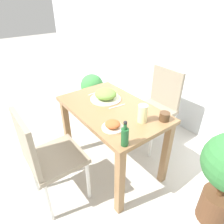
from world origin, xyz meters
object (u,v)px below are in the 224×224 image
(potted_plant_left, at_px, (93,96))
(food_plate, at_px, (106,95))
(side_plate, at_px, (113,125))
(chair_near, at_px, (46,155))
(sauce_bottle, at_px, (125,136))
(juice_glass, at_px, (143,114))
(chair_far, at_px, (158,104))
(drink_cup, at_px, (165,117))

(potted_plant_left, bearing_deg, food_plate, -21.57)
(food_plate, relative_size, side_plate, 1.76)
(chair_near, relative_size, sauce_bottle, 4.61)
(potted_plant_left, bearing_deg, juice_glass, -12.82)
(food_plate, bearing_deg, chair_far, 78.05)
(juice_glass, bearing_deg, side_plate, -105.74)
(potted_plant_left, bearing_deg, sauce_bottle, -23.03)
(drink_cup, xyz_separation_m, juice_glass, (-0.10, -0.16, 0.04))
(chair_near, bearing_deg, sauce_bottle, -136.99)
(chair_near, xyz_separation_m, sauce_bottle, (0.45, 0.42, 0.28))
(side_plate, relative_size, juice_glass, 1.13)
(drink_cup, xyz_separation_m, potted_plant_left, (-1.32, 0.12, -0.39))
(food_plate, height_order, sauce_bottle, sauce_bottle)
(potted_plant_left, bearing_deg, drink_cup, -5.21)
(sauce_bottle, bearing_deg, potted_plant_left, 156.97)
(chair_far, bearing_deg, side_plate, -71.62)
(chair_near, distance_m, side_plate, 0.58)
(food_plate, relative_size, potted_plant_left, 0.43)
(drink_cup, distance_m, potted_plant_left, 1.38)
(chair_far, bearing_deg, food_plate, -101.95)
(sauce_bottle, bearing_deg, drink_cup, 94.90)
(chair_near, distance_m, drink_cup, 1.00)
(chair_near, height_order, potted_plant_left, chair_near)
(juice_glass, distance_m, potted_plant_left, 1.32)
(side_plate, bearing_deg, drink_cup, 67.74)
(drink_cup, xyz_separation_m, sauce_bottle, (0.04, -0.46, 0.04))
(side_plate, xyz_separation_m, sauce_bottle, (0.20, -0.05, 0.05))
(chair_near, relative_size, food_plate, 3.06)
(chair_near, distance_m, chair_far, 1.35)
(chair_near, distance_m, sauce_bottle, 0.68)
(food_plate, relative_size, drink_cup, 3.59)
(chair_near, height_order, side_plate, chair_near)
(food_plate, xyz_separation_m, side_plate, (0.42, -0.24, -0.02))
(side_plate, bearing_deg, sauce_bottle, -14.34)
(food_plate, bearing_deg, drink_cup, 15.86)
(chair_near, xyz_separation_m, potted_plant_left, (-0.90, 1.00, -0.15))
(food_plate, height_order, drink_cup, food_plate)
(chair_far, distance_m, drink_cup, 0.69)
(chair_far, bearing_deg, chair_near, -88.25)
(drink_cup, bearing_deg, potted_plant_left, 174.79)
(side_plate, bearing_deg, chair_near, -117.63)
(chair_far, bearing_deg, drink_cup, -45.77)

